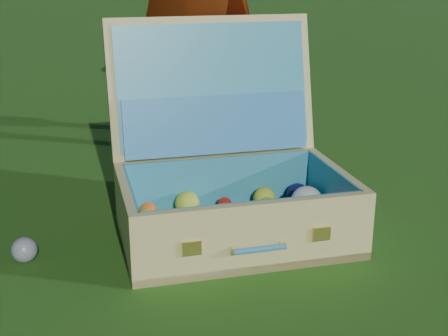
# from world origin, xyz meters

# --- Properties ---
(ground) EXTENTS (60.00, 60.00, 0.00)m
(ground) POSITION_xyz_m (0.00, 0.00, 0.00)
(ground) COLOR #215114
(ground) RESTS_ON ground
(stray_ball) EXTENTS (0.06, 0.06, 0.06)m
(stray_ball) POSITION_xyz_m (-0.44, 0.00, 0.03)
(stray_ball) COLOR teal
(stray_ball) RESTS_ON ground
(suitcase) EXTENTS (0.62, 0.57, 0.53)m
(suitcase) POSITION_xyz_m (0.08, 0.00, 0.15)
(suitcase) COLOR #D3C172
(suitcase) RESTS_ON ground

